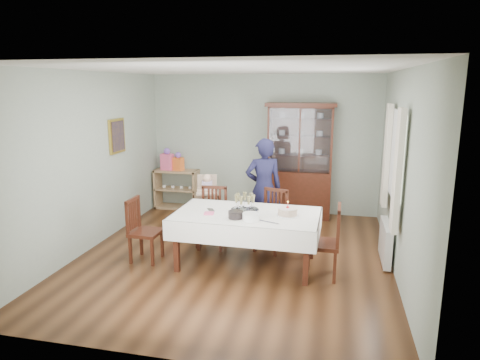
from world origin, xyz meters
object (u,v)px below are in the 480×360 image
(chair_end_left, at_px, (145,242))
(champagne_tray, at_px, (245,206))
(dining_table, at_px, (247,239))
(gift_bag_pink, at_px, (167,160))
(woman, at_px, (264,188))
(high_chair, at_px, (208,209))
(chair_far_right, at_px, (271,233))
(sideboard, at_px, (177,189))
(gift_bag_orange, at_px, (178,162))
(chair_far_left, at_px, (212,230))
(birthday_cake, at_px, (288,212))
(china_cabinet, at_px, (300,159))
(chair_end_right, at_px, (323,256))

(chair_end_left, relative_size, champagne_tray, 2.31)
(dining_table, height_order, chair_end_left, chair_end_left)
(champagne_tray, distance_m, gift_bag_pink, 3.20)
(woman, bearing_deg, high_chair, -20.55)
(gift_bag_pink, bearing_deg, chair_far_right, -37.65)
(sideboard, relative_size, woman, 0.54)
(champagne_tray, xyz_separation_m, gift_bag_orange, (-1.88, 2.39, 0.13))
(chair_far_left, xyz_separation_m, champagne_tray, (0.61, -0.45, 0.55))
(gift_bag_pink, bearing_deg, birthday_cake, -42.39)
(woman, distance_m, birthday_cake, 1.33)
(chair_far_right, bearing_deg, gift_bag_orange, 157.21)
(high_chair, bearing_deg, china_cabinet, 24.51)
(dining_table, xyz_separation_m, woman, (0.03, 1.22, 0.45))
(chair_end_left, bearing_deg, dining_table, -82.44)
(china_cabinet, bearing_deg, chair_far_left, -121.24)
(chair_end_left, relative_size, birthday_cake, 3.01)
(chair_end_left, relative_size, gift_bag_pink, 2.04)
(woman, bearing_deg, champagne_tray, 66.10)
(woman, relative_size, gift_bag_pink, 3.70)
(chair_far_right, relative_size, gift_bag_pink, 2.08)
(chair_end_left, xyz_separation_m, birthday_cake, (2.03, 0.16, 0.54))
(gift_bag_pink, bearing_deg, champagne_tray, -48.32)
(sideboard, relative_size, gift_bag_orange, 2.42)
(gift_bag_orange, bearing_deg, chair_far_right, -40.56)
(dining_table, relative_size, woman, 1.22)
(china_cabinet, distance_m, gift_bag_pink, 2.69)
(woman, distance_m, high_chair, 1.07)
(chair_far_left, relative_size, gift_bag_pink, 2.09)
(high_chair, bearing_deg, chair_far_left, -83.82)
(dining_table, height_order, chair_far_right, chair_far_right)
(dining_table, xyz_separation_m, chair_far_left, (-0.66, 0.56, -0.11))
(chair_far_right, height_order, gift_bag_pink, gift_bag_pink)
(sideboard, xyz_separation_m, gift_bag_orange, (0.06, -0.02, 0.57))
(chair_far_left, height_order, high_chair, high_chair)
(chair_far_left, bearing_deg, chair_end_left, -141.14)
(dining_table, bearing_deg, woman, 88.55)
(chair_end_left, height_order, woman, woman)
(sideboard, bearing_deg, gift_bag_orange, -19.34)
(sideboard, height_order, birthday_cake, birthday_cake)
(chair_end_right, relative_size, gift_bag_orange, 2.63)
(sideboard, height_order, gift_bag_orange, gift_bag_orange)
(chair_far_right, distance_m, chair_end_right, 1.13)
(china_cabinet, distance_m, birthday_cake, 2.52)
(high_chair, distance_m, gift_bag_pink, 1.86)
(dining_table, xyz_separation_m, high_chair, (-0.94, 1.23, 0.01))
(woman, bearing_deg, chair_end_right, 107.29)
(chair_far_left, xyz_separation_m, chair_end_left, (-0.80, -0.72, -0.01))
(china_cabinet, height_order, birthday_cake, china_cabinet)
(champagne_tray, relative_size, gift_bag_pink, 0.88)
(chair_far_left, distance_m, birthday_cake, 1.46)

